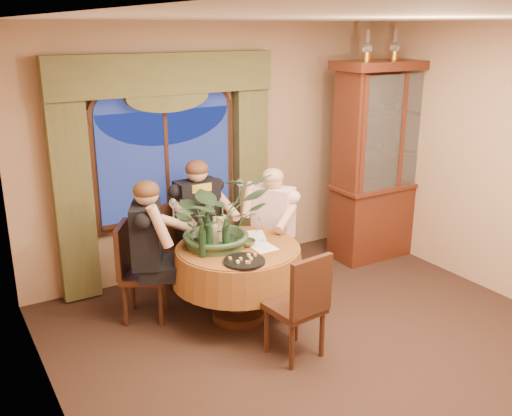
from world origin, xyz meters
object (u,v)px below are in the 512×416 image
chair_back (145,272)px  person_pink (273,228)px  oil_lamp_center (395,45)px  wine_bottle_2 (226,236)px  chair_front_left (295,304)px  person_back (148,253)px  wine_bottle_4 (214,234)px  oil_lamp_right (421,44)px  person_scarf (198,225)px  centerpiece_plant (218,183)px  dining_table (238,282)px  stoneware_vase (221,230)px  chair_right (267,242)px  olive_bowl (246,243)px  chair_back_right (189,250)px  wine_bottle_3 (209,238)px  china_cabinet (387,161)px  wine_bottle_1 (208,230)px  oil_lamp_left (367,45)px  wine_bottle_0 (203,240)px

chair_back → person_pink: person_pink is taller
oil_lamp_center → wine_bottle_2: 3.11m
chair_front_left → person_back: 1.49m
wine_bottle_4 → oil_lamp_right: bearing=10.4°
person_scarf → centerpiece_plant: centerpiece_plant is taller
oil_lamp_center → chair_front_left: (-2.29, -1.40, -2.06)m
dining_table → stoneware_vase: (-0.11, 0.14, 0.52)m
dining_table → chair_right: 0.87m
person_back → olive_bowl: (0.85, -0.39, 0.07)m
chair_back_right → wine_bottle_3: bearing=67.2°
china_cabinet → stoneware_vase: size_ratio=8.47×
oil_lamp_center → wine_bottle_1: bearing=-170.9°
china_cabinet → wine_bottle_1: size_ratio=7.19×
chair_right → chair_front_left: same height
wine_bottle_2 → wine_bottle_4: bearing=118.9°
oil_lamp_right → person_pink: bearing=-176.4°
china_cabinet → wine_bottle_2: 2.66m
oil_lamp_center → wine_bottle_4: (-2.62, -0.55, -1.63)m
person_scarf → chair_front_left: bearing=92.5°
chair_right → chair_back: bearing=54.0°
oil_lamp_center → person_scarf: bearing=173.5°
china_cabinet → stoneware_vase: (-2.49, -0.44, -0.30)m
centerpiece_plant → olive_bowl: bearing=-38.9°
oil_lamp_right → chair_back: bearing=-178.2°
oil_lamp_left → chair_front_left: bearing=-143.3°
wine_bottle_3 → wine_bottle_4: 0.11m
person_back → wine_bottle_2: size_ratio=4.30×
wine_bottle_1 → dining_table: bearing=-33.4°
olive_bowl → wine_bottle_3: 0.43m
china_cabinet → chair_back: (-3.16, -0.11, -0.71)m
chair_front_left → stoneware_vase: size_ratio=3.43×
oil_lamp_right → stoneware_vase: (-2.91, -0.44, -1.65)m
china_cabinet → olive_bowl: size_ratio=13.59×
oil_lamp_left → person_back: size_ratio=0.24×
person_back → wine_bottle_2: person_back is taller
stoneware_vase → wine_bottle_0: (-0.29, -0.20, 0.02)m
stoneware_vase → wine_bottle_1: bearing=172.7°
dining_table → olive_bowl: olive_bowl is taller
person_back → wine_bottle_4: 0.67m
stoneware_vase → wine_bottle_1: size_ratio=0.85×
chair_right → wine_bottle_4: (-0.90, -0.52, 0.44)m
chair_front_left → centerpiece_plant: size_ratio=0.91×
chair_back_right → wine_bottle_0: bearing=62.8°
wine_bottle_0 → chair_back_right: bearing=74.4°
chair_front_left → person_pink: bearing=58.8°
centerpiece_plant → wine_bottle_0: centerpiece_plant is taller
centerpiece_plant → chair_back_right: bearing=93.1°
person_scarf → centerpiece_plant: bearing=80.2°
oil_lamp_right → chair_front_left: bearing=-152.6°
wine_bottle_3 → chair_back: bearing=131.5°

